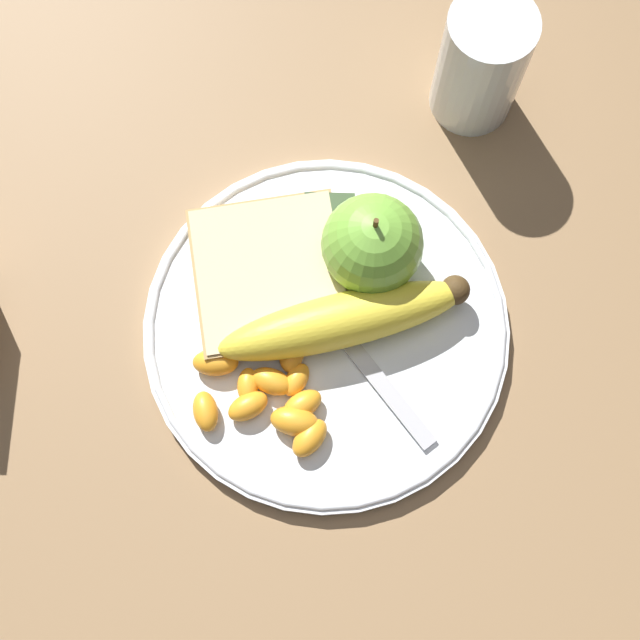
{
  "coord_description": "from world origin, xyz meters",
  "views": [
    {
      "loc": [
        0.17,
        0.0,
        0.64
      ],
      "look_at": [
        0.0,
        0.0,
        0.03
      ],
      "focal_mm": 50.0,
      "sensor_mm": 36.0,
      "label": 1
    }
  ],
  "objects_px": {
    "plate": "(320,329)",
    "fork": "(338,338)",
    "juice_glass": "(474,66)",
    "bread_slice": "(264,276)",
    "banana": "(339,317)",
    "jam_packet": "(321,226)",
    "apple": "(366,244)"
  },
  "relations": [
    {
      "from": "plate",
      "to": "juice_glass",
      "type": "bearing_deg",
      "value": 150.55
    },
    {
      "from": "banana",
      "to": "bread_slice",
      "type": "bearing_deg",
      "value": -120.05
    },
    {
      "from": "apple",
      "to": "jam_packet",
      "type": "distance_m",
      "value": 0.05
    },
    {
      "from": "juice_glass",
      "to": "bread_slice",
      "type": "distance_m",
      "value": 0.22
    },
    {
      "from": "banana",
      "to": "jam_packet",
      "type": "bearing_deg",
      "value": -168.53
    },
    {
      "from": "fork",
      "to": "bread_slice",
      "type": "bearing_deg",
      "value": 13.3
    },
    {
      "from": "apple",
      "to": "jam_packet",
      "type": "height_order",
      "value": "apple"
    },
    {
      "from": "juice_glass",
      "to": "fork",
      "type": "distance_m",
      "value": 0.23
    },
    {
      "from": "juice_glass",
      "to": "apple",
      "type": "relative_size",
      "value": 1.29
    },
    {
      "from": "plate",
      "to": "banana",
      "type": "height_order",
      "value": "banana"
    },
    {
      "from": "banana",
      "to": "juice_glass",
      "type": "bearing_deg",
      "value": 153.29
    },
    {
      "from": "jam_packet",
      "to": "plate",
      "type": "bearing_deg",
      "value": 0.87
    },
    {
      "from": "banana",
      "to": "fork",
      "type": "bearing_deg",
      "value": 0.32
    },
    {
      "from": "jam_packet",
      "to": "banana",
      "type": "bearing_deg",
      "value": 11.47
    },
    {
      "from": "bread_slice",
      "to": "fork",
      "type": "bearing_deg",
      "value": 52.32
    },
    {
      "from": "bread_slice",
      "to": "jam_packet",
      "type": "xyz_separation_m",
      "value": [
        -0.04,
        0.04,
        -0.0
      ]
    },
    {
      "from": "apple",
      "to": "banana",
      "type": "bearing_deg",
      "value": -19.74
    },
    {
      "from": "plate",
      "to": "apple",
      "type": "xyz_separation_m",
      "value": [
        -0.05,
        0.03,
        0.04
      ]
    },
    {
      "from": "banana",
      "to": "jam_packet",
      "type": "height_order",
      "value": "banana"
    },
    {
      "from": "jam_packet",
      "to": "apple",
      "type": "bearing_deg",
      "value": 54.86
    },
    {
      "from": "apple",
      "to": "banana",
      "type": "distance_m",
      "value": 0.05
    },
    {
      "from": "banana",
      "to": "fork",
      "type": "relative_size",
      "value": 1.3
    },
    {
      "from": "plate",
      "to": "banana",
      "type": "distance_m",
      "value": 0.03
    },
    {
      "from": "bread_slice",
      "to": "jam_packet",
      "type": "distance_m",
      "value": 0.06
    },
    {
      "from": "plate",
      "to": "fork",
      "type": "height_order",
      "value": "fork"
    },
    {
      "from": "juice_glass",
      "to": "fork",
      "type": "relative_size",
      "value": 0.75
    },
    {
      "from": "plate",
      "to": "fork",
      "type": "bearing_deg",
      "value": 59.48
    },
    {
      "from": "plate",
      "to": "banana",
      "type": "relative_size",
      "value": 1.46
    },
    {
      "from": "bread_slice",
      "to": "apple",
      "type": "bearing_deg",
      "value": 103.04
    },
    {
      "from": "apple",
      "to": "bread_slice",
      "type": "height_order",
      "value": "apple"
    },
    {
      "from": "fork",
      "to": "jam_packet",
      "type": "bearing_deg",
      "value": -28.98
    },
    {
      "from": "plate",
      "to": "jam_packet",
      "type": "distance_m",
      "value": 0.08
    }
  ]
}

